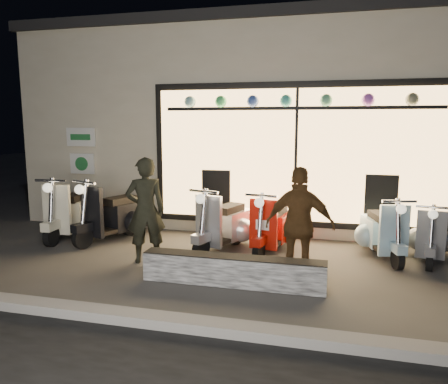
{
  "coord_description": "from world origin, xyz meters",
  "views": [
    {
      "loc": [
        1.49,
        -6.08,
        2.16
      ],
      "look_at": [
        -0.21,
        0.6,
        1.05
      ],
      "focal_mm": 35.0,
      "sensor_mm": 36.0,
      "label": 1
    }
  ],
  "objects_px": {
    "scooter_red": "(274,226)",
    "woman": "(300,225)",
    "scooter_silver": "(227,224)",
    "graffiti_barrier": "(233,271)",
    "man": "(146,210)"
  },
  "relations": [
    {
      "from": "scooter_silver",
      "to": "man",
      "type": "relative_size",
      "value": 0.9
    },
    {
      "from": "scooter_silver",
      "to": "graffiti_barrier",
      "type": "bearing_deg",
      "value": -54.99
    },
    {
      "from": "graffiti_barrier",
      "to": "woman",
      "type": "distance_m",
      "value": 1.09
    },
    {
      "from": "graffiti_barrier",
      "to": "scooter_silver",
      "type": "relative_size",
      "value": 1.66
    },
    {
      "from": "graffiti_barrier",
      "to": "man",
      "type": "distance_m",
      "value": 1.77
    },
    {
      "from": "graffiti_barrier",
      "to": "scooter_red",
      "type": "distance_m",
      "value": 1.82
    },
    {
      "from": "scooter_red",
      "to": "woman",
      "type": "distance_m",
      "value": 1.57
    },
    {
      "from": "scooter_red",
      "to": "man",
      "type": "xyz_separation_m",
      "value": [
        -1.83,
        -1.14,
        0.41
      ]
    },
    {
      "from": "scooter_red",
      "to": "woman",
      "type": "bearing_deg",
      "value": -59.06
    },
    {
      "from": "scooter_silver",
      "to": "man",
      "type": "height_order",
      "value": "man"
    },
    {
      "from": "graffiti_barrier",
      "to": "scooter_red",
      "type": "xyz_separation_m",
      "value": [
        0.3,
        1.78,
        0.21
      ]
    },
    {
      "from": "scooter_silver",
      "to": "scooter_red",
      "type": "bearing_deg",
      "value": 26.61
    },
    {
      "from": "scooter_silver",
      "to": "woman",
      "type": "xyz_separation_m",
      "value": [
        1.33,
        -1.32,
        0.36
      ]
    },
    {
      "from": "scooter_silver",
      "to": "man",
      "type": "distance_m",
      "value": 1.52
    },
    {
      "from": "scooter_red",
      "to": "woman",
      "type": "height_order",
      "value": "woman"
    }
  ]
}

